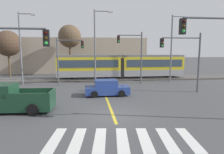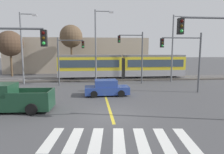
{
  "view_description": "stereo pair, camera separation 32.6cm",
  "coord_description": "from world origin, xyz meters",
  "views": [
    {
      "loc": [
        -1.61,
        -12.61,
        4.37
      ],
      "look_at": [
        0.8,
        7.47,
        1.6
      ],
      "focal_mm": 32.0,
      "sensor_mm": 36.0,
      "label": 1
    },
    {
      "loc": [
        -1.28,
        -12.65,
        4.37
      ],
      "look_at": [
        0.8,
        7.47,
        1.6
      ],
      "focal_mm": 32.0,
      "sensor_mm": 36.0,
      "label": 2
    }
  ],
  "objects": [
    {
      "name": "rail_far",
      "position": [
        0.0,
        17.31,
        0.23
      ],
      "size": [
        120.0,
        0.08,
        0.1
      ],
      "primitive_type": "cube",
      "color": "#939399",
      "rests_on": "track_bed"
    },
    {
      "name": "traffic_light_mid_right",
      "position": [
        8.21,
        6.57,
        4.0
      ],
      "size": [
        4.25,
        0.38,
        6.05
      ],
      "color": "#515459",
      "rests_on": "ground"
    },
    {
      "name": "traffic_light_far_left",
      "position": [
        -4.18,
        12.25,
        3.87
      ],
      "size": [
        3.25,
        0.38,
        5.83
      ],
      "color": "#515459",
      "rests_on": "ground"
    },
    {
      "name": "bare_tree_west",
      "position": [
        -4.61,
        21.98,
        6.58
      ],
      "size": [
        3.79,
        3.79,
        8.51
      ],
      "color": "brown",
      "rests_on": "ground"
    },
    {
      "name": "crosswalk_stripe_6",
      "position": [
        3.28,
        -3.85,
        0.0
      ],
      "size": [
        0.88,
        2.85,
        0.01
      ],
      "primitive_type": "cube",
      "rotation": [
        0.0,
        0.0,
        -0.12
      ],
      "color": "silver",
      "rests_on": "ground"
    },
    {
      "name": "street_lamp_west",
      "position": [
        -9.74,
        13.63,
        5.04
      ],
      "size": [
        2.13,
        0.28,
        8.93
      ],
      "color": "slate",
      "rests_on": "ground"
    },
    {
      "name": "traffic_light_far_right",
      "position": [
        4.21,
        12.54,
        4.31
      ],
      "size": [
        3.25,
        0.38,
        6.61
      ],
      "color": "#515459",
      "rests_on": "ground"
    },
    {
      "name": "light_rail_tram",
      "position": [
        3.25,
        16.58,
        2.05
      ],
      "size": [
        18.5,
        2.64,
        3.43
      ],
      "color": "#9E9EA3",
      "rests_on": "track_bed"
    },
    {
      "name": "crosswalk_stripe_3",
      "position": [
        0.0,
        -3.47,
        0.0
      ],
      "size": [
        0.88,
        2.85,
        0.01
      ],
      "primitive_type": "cube",
      "rotation": [
        0.0,
        0.0,
        -0.12
      ],
      "color": "silver",
      "rests_on": "ground"
    },
    {
      "name": "crosswalk_stripe_5",
      "position": [
        2.19,
        -3.72,
        0.0
      ],
      "size": [
        0.88,
        2.85,
        0.01
      ],
      "primitive_type": "cube",
      "rotation": [
        0.0,
        0.0,
        -0.12
      ],
      "color": "silver",
      "rests_on": "ground"
    },
    {
      "name": "bare_tree_far_west",
      "position": [
        -14.35,
        21.59,
        5.35
      ],
      "size": [
        4.1,
        4.1,
        7.42
      ],
      "color": "brown",
      "rests_on": "ground"
    },
    {
      "name": "track_bed",
      "position": [
        0.0,
        16.59,
        0.09
      ],
      "size": [
        120.0,
        4.0,
        0.18
      ],
      "primitive_type": "cube",
      "color": "#4C4742",
      "rests_on": "ground"
    },
    {
      "name": "rail_near",
      "position": [
        0.0,
        15.87,
        0.23
      ],
      "size": [
        120.0,
        0.08,
        0.1
      ],
      "primitive_type": "cube",
      "color": "#939399",
      "rests_on": "track_bed"
    },
    {
      "name": "crosswalk_stripe_2",
      "position": [
        -1.09,
        -3.34,
        0.0
      ],
      "size": [
        0.88,
        2.85,
        0.01
      ],
      "primitive_type": "cube",
      "rotation": [
        0.0,
        0.0,
        -0.12
      ],
      "color": "silver",
      "rests_on": "ground"
    },
    {
      "name": "street_lamp_east",
      "position": [
        9.81,
        13.51,
        5.06
      ],
      "size": [
        2.17,
        0.28,
        8.95
      ],
      "color": "slate",
      "rests_on": "ground"
    },
    {
      "name": "sedan_crossing",
      "position": [
        0.15,
        6.15,
        0.7
      ],
      "size": [
        4.23,
        1.97,
        1.52
      ],
      "color": "#284293",
      "rests_on": "ground"
    },
    {
      "name": "traffic_light_near_left",
      "position": [
        -6.07,
        -1.28,
        3.93
      ],
      "size": [
        3.75,
        0.38,
        5.98
      ],
      "color": "#515459",
      "rests_on": "ground"
    },
    {
      "name": "crosswalk_stripe_0",
      "position": [
        -3.28,
        -3.08,
        0.0
      ],
      "size": [
        0.88,
        2.85,
        0.01
      ],
      "primitive_type": "cube",
      "rotation": [
        0.0,
        0.0,
        -0.12
      ],
      "color": "silver",
      "rests_on": "ground"
    },
    {
      "name": "traffic_light_near_right",
      "position": [
        6.12,
        -1.47,
        4.36
      ],
      "size": [
        3.75,
        0.38,
        6.64
      ],
      "color": "#515459",
      "rests_on": "ground"
    },
    {
      "name": "ground_plane",
      "position": [
        0.0,
        0.0,
        0.0
      ],
      "size": [
        200.0,
        200.0,
        0.0
      ],
      "primitive_type": "plane",
      "color": "#474749"
    },
    {
      "name": "pickup_truck",
      "position": [
        -6.97,
        1.9,
        0.84
      ],
      "size": [
        5.5,
        2.45,
        1.98
      ],
      "color": "#193D28",
      "rests_on": "ground"
    },
    {
      "name": "crosswalk_stripe_4",
      "position": [
        1.09,
        -3.59,
        0.0
      ],
      "size": [
        0.88,
        2.85,
        0.01
      ],
      "primitive_type": "cube",
      "rotation": [
        0.0,
        0.0,
        -0.12
      ],
      "color": "silver",
      "rests_on": "ground"
    },
    {
      "name": "building_backdrop_far",
      "position": [
        -3.82,
        27.58,
        3.29
      ],
      "size": [
        26.72,
        6.0,
        6.59
      ],
      "primitive_type": "cube",
      "color": "tan",
      "rests_on": "ground"
    },
    {
      "name": "lane_centre_line",
      "position": [
        0.0,
        6.56,
        0.0
      ],
      "size": [
        0.2,
        16.06,
        0.01
      ],
      "primitive_type": "cube",
      "color": "gold",
      "rests_on": "ground"
    },
    {
      "name": "crosswalk_stripe_1",
      "position": [
        -2.19,
        -3.21,
        0.0
      ],
      "size": [
        0.88,
        2.85,
        0.01
      ],
      "primitive_type": "cube",
      "rotation": [
        0.0,
        0.0,
        -0.12
      ],
      "color": "silver",
      "rests_on": "ground"
    },
    {
      "name": "street_lamp_centre",
      "position": [
        -0.48,
        13.65,
        5.34
      ],
      "size": [
        2.42,
        0.28,
        9.44
      ],
      "color": "slate",
      "rests_on": "ground"
    }
  ]
}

